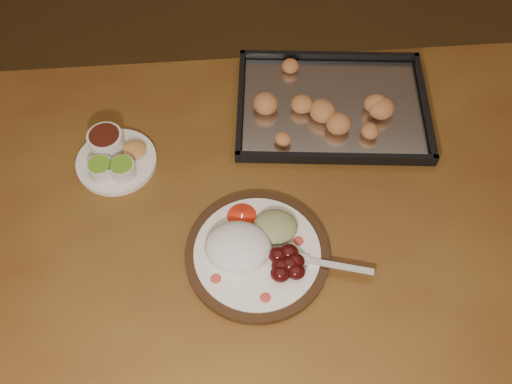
{
  "coord_description": "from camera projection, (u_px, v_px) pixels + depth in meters",
  "views": [
    {
      "loc": [
        0.1,
        -0.82,
        1.79
      ],
      "look_at": [
        0.04,
        -0.16,
        0.77
      ],
      "focal_mm": 40.0,
      "sensor_mm": 36.0,
      "label": 1
    }
  ],
  "objects": [
    {
      "name": "baking_tray",
      "position": [
        332.0,
        105.0,
        1.36
      ],
      "size": [
        0.47,
        0.36,
        0.05
      ],
      "rotation": [
        0.0,
        0.0,
        0.07
      ],
      "color": "black",
      "rests_on": "dining_table"
    },
    {
      "name": "ground",
      "position": [
        248.0,
        276.0,
        1.95
      ],
      "size": [
        4.0,
        4.0,
        0.0
      ],
      "primitive_type": "plane",
      "color": "#503B1B",
      "rests_on": "ground"
    },
    {
      "name": "dining_table",
      "position": [
        244.0,
        229.0,
        1.3
      ],
      "size": [
        1.63,
        1.14,
        0.75
      ],
      "rotation": [
        0.0,
        0.0,
        0.17
      ],
      "color": "brown",
      "rests_on": "ground"
    },
    {
      "name": "condiment_saucer",
      "position": [
        113.0,
        157.0,
        1.27
      ],
      "size": [
        0.18,
        0.18,
        0.06
      ],
      "rotation": [
        0.0,
        0.0,
        0.38
      ],
      "color": "white",
      "rests_on": "dining_table"
    },
    {
      "name": "dinner_plate",
      "position": [
        255.0,
        249.0,
        1.14
      ],
      "size": [
        0.38,
        0.29,
        0.07
      ],
      "rotation": [
        0.0,
        0.0,
        -0.15
      ],
      "color": "black",
      "rests_on": "dining_table"
    }
  ]
}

